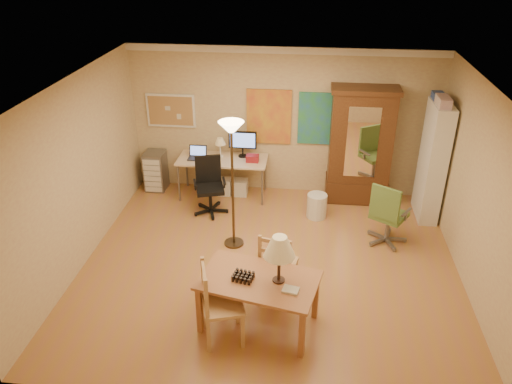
# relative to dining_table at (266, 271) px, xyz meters

# --- Properties ---
(floor) EXTENTS (5.50, 5.50, 0.00)m
(floor) POSITION_rel_dining_table_xyz_m (-0.06, 1.26, -0.84)
(floor) COLOR #A9763C
(floor) RESTS_ON ground
(crown_molding) EXTENTS (5.50, 0.08, 0.12)m
(crown_molding) POSITION_rel_dining_table_xyz_m (-0.06, 3.72, 1.80)
(crown_molding) COLOR white
(crown_molding) RESTS_ON floor
(corkboard) EXTENTS (0.90, 0.04, 0.62)m
(corkboard) POSITION_rel_dining_table_xyz_m (-2.11, 3.73, 0.66)
(corkboard) COLOR tan
(corkboard) RESTS_ON floor
(art_panel_left) EXTENTS (0.80, 0.04, 1.00)m
(art_panel_left) POSITION_rel_dining_table_xyz_m (-0.31, 3.73, 0.61)
(art_panel_left) COLOR gold
(art_panel_left) RESTS_ON floor
(art_panel_right) EXTENTS (0.75, 0.04, 0.95)m
(art_panel_right) POSITION_rel_dining_table_xyz_m (0.59, 3.73, 0.61)
(art_panel_right) COLOR teal
(art_panel_right) RESTS_ON floor
(dining_table) EXTENTS (1.56, 1.13, 1.32)m
(dining_table) POSITION_rel_dining_table_xyz_m (0.00, 0.00, 0.00)
(dining_table) COLOR brown
(dining_table) RESTS_ON floor
(ladder_chair_back) EXTENTS (0.54, 0.53, 0.99)m
(ladder_chair_back) POSITION_rel_dining_table_xyz_m (0.10, 0.63, -0.37)
(ladder_chair_back) COLOR tan
(ladder_chair_back) RESTS_ON floor
(ladder_chair_left) EXTENTS (0.59, 0.60, 1.06)m
(ladder_chair_left) POSITION_rel_dining_table_xyz_m (-0.52, -0.28, -0.34)
(ladder_chair_left) COLOR tan
(ladder_chair_left) RESTS_ON floor
(torchiere_lamp) EXTENTS (0.37, 0.37, 2.04)m
(torchiere_lamp) POSITION_rel_dining_table_xyz_m (-0.67, 1.77, 0.80)
(torchiere_lamp) COLOR #3D2D18
(torchiere_lamp) RESTS_ON floor
(computer_desk) EXTENTS (1.62, 0.71, 1.23)m
(computer_desk) POSITION_rel_dining_table_xyz_m (-1.09, 3.42, -0.39)
(computer_desk) COLOR beige
(computer_desk) RESTS_ON floor
(office_chair_black) EXTENTS (0.62, 0.62, 1.00)m
(office_chair_black) POSITION_rel_dining_table_xyz_m (-1.24, 2.75, -0.57)
(office_chair_black) COLOR black
(office_chair_black) RESTS_ON floor
(office_chair_green) EXTENTS (0.66, 0.66, 1.05)m
(office_chair_green) POSITION_rel_dining_table_xyz_m (1.71, 2.08, -0.56)
(office_chair_green) COLOR slate
(office_chair_green) RESTS_ON floor
(drawer_cart) EXTENTS (0.37, 0.44, 0.74)m
(drawer_cart) POSITION_rel_dining_table_xyz_m (-2.44, 3.51, -0.47)
(drawer_cart) COLOR slate
(drawer_cart) RESTS_ON floor
(armoire) EXTENTS (1.15, 0.54, 2.11)m
(armoire) POSITION_rel_dining_table_xyz_m (1.33, 3.50, 0.08)
(armoire) COLOR #3A1C0F
(armoire) RESTS_ON floor
(bookshelf) EXTENTS (0.30, 0.81, 2.01)m
(bookshelf) POSITION_rel_dining_table_xyz_m (2.49, 3.06, 0.16)
(bookshelf) COLOR white
(bookshelf) RESTS_ON floor
(wastebin) EXTENTS (0.34, 0.34, 0.43)m
(wastebin) POSITION_rel_dining_table_xyz_m (0.62, 2.77, -0.62)
(wastebin) COLOR silver
(wastebin) RESTS_ON floor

